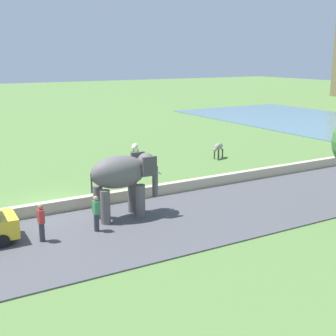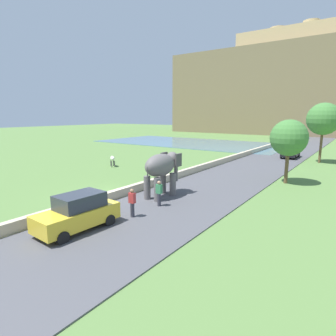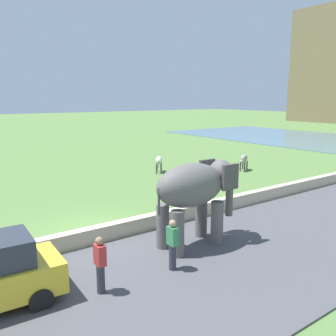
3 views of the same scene
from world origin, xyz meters
The scene contains 7 objects.
ground_plane centered at (0.00, 0.00, 0.00)m, with size 220.00×220.00×0.00m, color #567A3D.
lake centered at (-14.00, 35.30, 0.04)m, with size 36.00×18.00×0.08m, color slate.
elephant centered at (3.42, 2.39, 2.04)m, with size 1.41×3.47×2.99m.
person_beside_elephant centered at (4.52, 0.59, 0.87)m, with size 0.36×0.22×1.63m.
person_trailing centered at (4.45, -1.73, 0.87)m, with size 0.36×0.22×1.63m.
cow_grey centered at (-4.75, 13.84, 0.84)m, with size 0.98×1.37×1.15m.
cow_white centered at (-7.74, 8.51, 0.84)m, with size 1.31×1.10×1.15m.
Camera 3 is at (12.58, -5.41, 5.17)m, focal length 38.33 mm.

